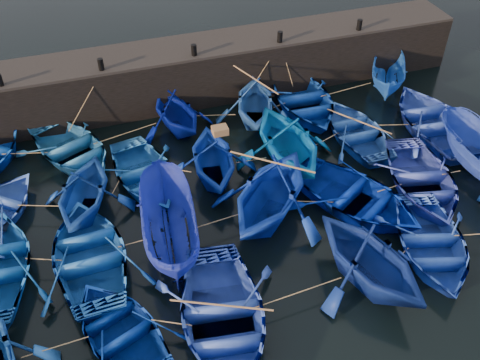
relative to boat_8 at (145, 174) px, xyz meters
name	(u,v)px	position (x,y,z in m)	size (l,w,h in m)	color
ground	(269,254)	(3.31, -4.92, -0.48)	(120.00, 120.00, 0.00)	black
quay_wall	(191,73)	(3.31, 5.58, 0.77)	(26.00, 2.50, 2.50)	black
quay_top	(189,47)	(3.31, 5.58, 2.08)	(26.00, 2.50, 0.12)	black
bollard_1	(101,64)	(-0.69, 4.68, 2.39)	(0.24, 0.24, 0.50)	black
bollard_2	(194,50)	(3.31, 4.68, 2.39)	(0.24, 0.24, 0.50)	black
bollard_3	(280,37)	(7.31, 4.68, 2.39)	(0.24, 0.24, 0.50)	black
bollard_4	(359,25)	(11.31, 4.68, 2.39)	(0.24, 0.24, 0.50)	black
boat_1	(71,149)	(-2.56, 2.46, 0.03)	(3.46, 4.84, 1.00)	#2166A6
boat_2	(176,112)	(1.99, 3.11, 0.48)	(3.15, 3.65, 1.92)	#000D77
boat_3	(255,101)	(5.44, 2.66, 0.59)	(3.48, 4.03, 2.12)	#2153A0
boat_4	(303,100)	(7.86, 2.84, 0.07)	(3.77, 5.27, 1.09)	navy
boat_5	(388,75)	(12.42, 3.19, 0.34)	(1.58, 4.20, 1.62)	blue
boat_7	(84,191)	(-2.29, -0.90, 0.57)	(3.42, 3.97, 2.09)	navy
boat_8	(145,174)	(0.00, 0.00, 0.00)	(3.29, 4.59, 0.95)	#1756A6
boat_9	(213,157)	(2.63, -0.53, 0.58)	(3.47, 4.02, 2.12)	#0A2D9A
boat_10	(288,139)	(5.68, -0.60, 0.78)	(4.11, 4.77, 2.51)	#045EB7
boat_11	(357,131)	(9.15, 0.01, -0.01)	(3.18, 4.45, 0.92)	#204C9F
boat_12	(434,121)	(12.58, -0.47, 0.08)	(3.84, 5.37, 1.11)	#2946B6
boat_14	(90,254)	(-2.44, -3.51, 0.05)	(3.64, 5.08, 1.05)	#134EA8
boat_15	(168,226)	(0.21, -3.45, 0.49)	(1.88, 4.98, 1.93)	#1A2BA4
boat_16	(270,191)	(3.93, -3.26, 0.82)	(4.23, 4.91, 2.59)	#0B2FB1
boat_17	(356,197)	(7.10, -3.78, 0.06)	(3.69, 5.16, 1.07)	#001F92
boat_18	(422,180)	(9.95, -3.68, 0.04)	(3.57, 4.99, 1.03)	#2C3EA8
boat_21	(121,330)	(-1.93, -6.63, -0.05)	(2.95, 4.13, 0.86)	navy
boat_22	(222,317)	(0.95, -7.19, 0.08)	(3.82, 5.34, 1.11)	blue
boat_23	(370,258)	(5.83, -6.97, 0.69)	(3.83, 4.45, 2.34)	navy
boat_24	(431,243)	(8.49, -6.55, 0.01)	(3.36, 4.70, 0.98)	blue
wooden_crate	(220,130)	(2.93, -0.53, 1.78)	(0.57, 0.44, 0.28)	brown
mooring_ropes	(228,149)	(3.40, 0.01, 0.39)	(18.59, 11.81, 2.10)	tan
loose_oars	(282,154)	(4.87, -1.94, 1.24)	(10.45, 11.93, 1.72)	#99724C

